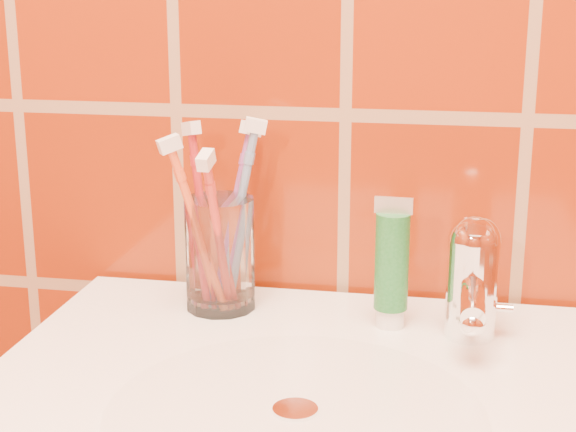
# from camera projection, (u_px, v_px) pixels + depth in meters

# --- Properties ---
(glass_tumbler) EXTENTS (0.07, 0.07, 0.12)m
(glass_tumbler) POSITION_uv_depth(u_px,v_px,m) (220.00, 254.00, 0.90)
(glass_tumbler) COLOR white
(glass_tumbler) RESTS_ON pedestal_sink
(toothpaste_tube) EXTENTS (0.04, 0.03, 0.13)m
(toothpaste_tube) POSITION_uv_depth(u_px,v_px,m) (392.00, 267.00, 0.85)
(toothpaste_tube) COLOR white
(toothpaste_tube) RESTS_ON pedestal_sink
(faucet) EXTENTS (0.05, 0.11, 0.12)m
(faucet) POSITION_uv_depth(u_px,v_px,m) (473.00, 274.00, 0.82)
(faucet) COLOR white
(faucet) RESTS_ON pedestal_sink
(toothbrush_0) EXTENTS (0.04, 0.14, 0.20)m
(toothbrush_0) POSITION_uv_depth(u_px,v_px,m) (218.00, 235.00, 0.86)
(toothbrush_0) COLOR red
(toothbrush_0) RESTS_ON glass_tumbler
(toothbrush_1) EXTENTS (0.11, 0.13, 0.21)m
(toothbrush_1) POSITION_uv_depth(u_px,v_px,m) (233.00, 214.00, 0.91)
(toothbrush_1) COLOR #8D489A
(toothbrush_1) RESTS_ON glass_tumbler
(toothbrush_2) EXTENTS (0.10, 0.10, 0.20)m
(toothbrush_2) POSITION_uv_depth(u_px,v_px,m) (202.00, 217.00, 0.90)
(toothbrush_2) COLOR #B3262D
(toothbrush_2) RESTS_ON glass_tumbler
(toothbrush_3) EXTENTS (0.08, 0.08, 0.20)m
(toothbrush_3) POSITION_uv_depth(u_px,v_px,m) (238.00, 214.00, 0.90)
(toothbrush_3) COLOR #6C8FC0
(toothbrush_3) RESTS_ON glass_tumbler
(toothbrush_4) EXTENTS (0.13, 0.12, 0.20)m
(toothbrush_4) POSITION_uv_depth(u_px,v_px,m) (198.00, 228.00, 0.87)
(toothbrush_4) COLOR #E65928
(toothbrush_4) RESTS_ON glass_tumbler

